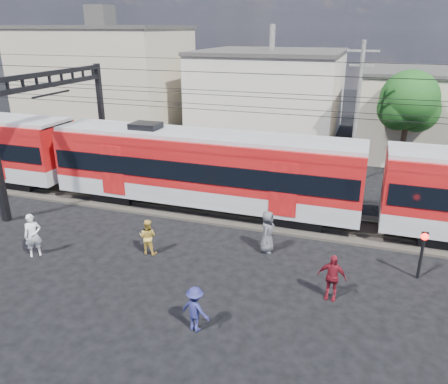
% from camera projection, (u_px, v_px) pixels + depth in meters
% --- Properties ---
extents(ground, '(120.00, 120.00, 0.00)m').
position_uv_depth(ground, '(153.00, 294.00, 15.96)').
color(ground, black).
rests_on(ground, ground).
extents(track_bed, '(70.00, 3.40, 0.12)m').
position_uv_depth(track_bed, '(223.00, 211.00, 23.02)').
color(track_bed, '#2D2823').
rests_on(track_bed, ground).
extents(rail_near, '(70.00, 0.12, 0.12)m').
position_uv_depth(rail_near, '(218.00, 214.00, 22.31)').
color(rail_near, '#59544C').
rests_on(rail_near, track_bed).
extents(rail_far, '(70.00, 0.12, 0.12)m').
position_uv_depth(rail_far, '(228.00, 204.00, 23.64)').
color(rail_far, '#59544C').
rests_on(rail_far, track_bed).
extents(commuter_train, '(50.30, 3.08, 4.17)m').
position_uv_depth(commuter_train, '(207.00, 167.00, 22.45)').
color(commuter_train, black).
rests_on(commuter_train, ground).
extents(catenary, '(70.00, 9.30, 7.52)m').
position_uv_depth(catenary, '(73.00, 106.00, 23.82)').
color(catenary, black).
rests_on(catenary, ground).
extents(building_west, '(14.28, 10.20, 9.30)m').
position_uv_depth(building_west, '(106.00, 79.00, 40.66)').
color(building_west, tan).
rests_on(building_west, ground).
extents(building_midwest, '(12.24, 12.24, 7.30)m').
position_uv_depth(building_midwest, '(270.00, 92.00, 39.17)').
color(building_midwest, beige).
rests_on(building_midwest, ground).
extents(utility_pole_mid, '(1.80, 0.24, 8.50)m').
position_uv_depth(utility_pole_mid, '(357.00, 110.00, 25.83)').
color(utility_pole_mid, slate).
rests_on(utility_pole_mid, ground).
extents(tree_near, '(3.82, 3.64, 6.72)m').
position_uv_depth(tree_near, '(412.00, 103.00, 27.57)').
color(tree_near, '#382619').
rests_on(tree_near, ground).
extents(pedestrian_a, '(0.81, 0.80, 1.88)m').
position_uv_depth(pedestrian_a, '(33.00, 235.00, 18.37)').
color(pedestrian_a, silver).
rests_on(pedestrian_a, ground).
extents(pedestrian_b, '(0.79, 0.63, 1.56)m').
position_uv_depth(pedestrian_b, '(148.00, 237.00, 18.61)').
color(pedestrian_b, gold).
rests_on(pedestrian_b, ground).
extents(pedestrian_c, '(1.12, 0.81, 1.56)m').
position_uv_depth(pedestrian_c, '(195.00, 309.00, 13.82)').
color(pedestrian_c, navy).
rests_on(pedestrian_c, ground).
extents(pedestrian_d, '(1.06, 0.51, 1.75)m').
position_uv_depth(pedestrian_d, '(332.00, 277.00, 15.43)').
color(pedestrian_d, maroon).
rests_on(pedestrian_d, ground).
extents(pedestrian_e, '(0.63, 0.94, 1.88)m').
position_uv_depth(pedestrian_e, '(267.00, 232.00, 18.70)').
color(pedestrian_e, '#4C4B51').
rests_on(pedestrian_e, ground).
extents(crossing_signal, '(0.29, 0.29, 1.98)m').
position_uv_depth(crossing_signal, '(423.00, 246.00, 16.52)').
color(crossing_signal, black).
rests_on(crossing_signal, ground).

